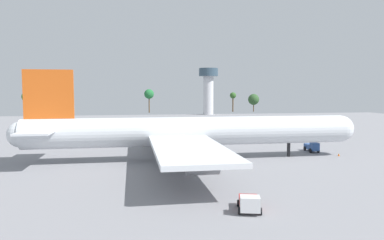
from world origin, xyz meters
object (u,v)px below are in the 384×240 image
at_px(cargo_airplane, 189,132).
at_px(control_tower, 208,86).
at_px(safety_cone_nose, 339,155).
at_px(fuel_truck, 249,203).
at_px(pushback_tractor, 312,147).

relative_size(cargo_airplane, control_tower, 2.59).
xyz_separation_m(cargo_airplane, safety_cone_nose, (32.89, -1.35, -5.49)).
distance_m(fuel_truck, control_tower, 175.97).
height_order(safety_cone_nose, control_tower, control_tower).
bearing_deg(pushback_tractor, control_tower, 88.25).
xyz_separation_m(pushback_tractor, fuel_truck, (-27.90, -37.78, -0.09)).
bearing_deg(cargo_airplane, fuel_truck, -86.72).
distance_m(cargo_airplane, control_tower, 143.77).
distance_m(pushback_tractor, control_tower, 135.52).
height_order(pushback_tractor, fuel_truck, pushback_tractor).
xyz_separation_m(cargo_airplane, fuel_truck, (1.89, -33.03, -4.74)).
bearing_deg(safety_cone_nose, fuel_truck, -134.38).
bearing_deg(cargo_airplane, control_tower, 76.32).
height_order(fuel_truck, control_tower, control_tower).
relative_size(pushback_tractor, control_tower, 0.19).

